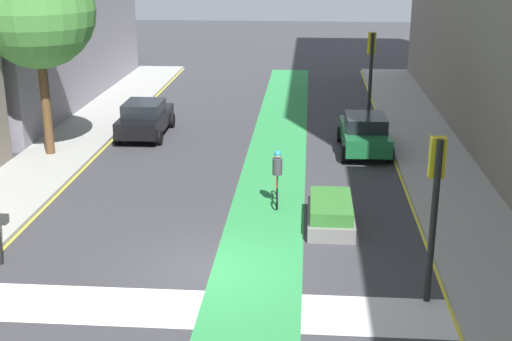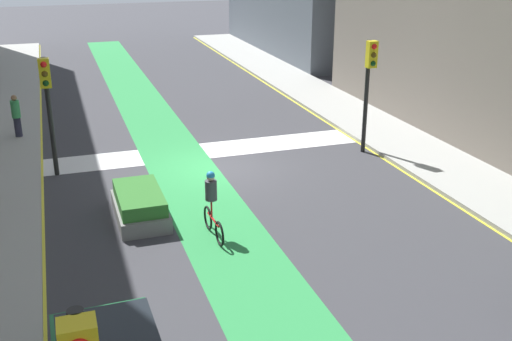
% 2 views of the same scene
% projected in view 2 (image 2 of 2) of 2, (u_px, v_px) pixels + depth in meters
% --- Properties ---
extents(ground_plane, '(120.00, 120.00, 0.00)m').
position_uv_depth(ground_plane, '(220.00, 168.00, 21.73)').
color(ground_plane, '#38383D').
extents(bike_lane_paint, '(2.40, 60.00, 0.01)m').
position_uv_depth(bike_lane_paint, '(184.00, 172.00, 21.35)').
color(bike_lane_paint, '#2D8C47').
rests_on(bike_lane_paint, ground_plane).
extents(crosswalk_band, '(12.00, 1.80, 0.01)m').
position_uv_depth(crosswalk_band, '(206.00, 151.00, 23.50)').
color(crosswalk_band, silver).
rests_on(crosswalk_band, ground_plane).
extents(sidewalk_left, '(3.00, 60.00, 0.15)m').
position_uv_depth(sidewalk_left, '(406.00, 145.00, 23.91)').
color(sidewalk_left, '#9E9E99').
rests_on(sidewalk_left, ground_plane).
extents(curb_stripe_left, '(0.16, 60.00, 0.01)m').
position_uv_depth(curb_stripe_left, '(371.00, 151.00, 23.49)').
color(curb_stripe_left, yellow).
rests_on(curb_stripe_left, ground_plane).
extents(curb_stripe_right, '(0.16, 60.00, 0.01)m').
position_uv_depth(curb_stripe_right, '(41.00, 188.00, 19.96)').
color(curb_stripe_right, yellow).
rests_on(curb_stripe_right, ground_plane).
extents(traffic_signal_near_right, '(0.35, 0.52, 4.03)m').
position_uv_depth(traffic_signal_near_right, '(47.00, 95.00, 20.02)').
color(traffic_signal_near_right, black).
rests_on(traffic_signal_near_right, ground_plane).
extents(traffic_signal_near_left, '(0.35, 0.52, 4.20)m').
position_uv_depth(traffic_signal_near_left, '(369.00, 76.00, 22.25)').
color(traffic_signal_near_left, black).
rests_on(traffic_signal_near_left, ground_plane).
extents(cyclist_in_lane, '(0.32, 1.73, 1.86)m').
position_uv_depth(cyclist_in_lane, '(212.00, 203.00, 16.46)').
color(cyclist_in_lane, black).
rests_on(cyclist_in_lane, ground_plane).
extents(pedestrian_sidewalk_right_a, '(0.34, 0.34, 1.69)m').
position_uv_depth(pedestrian_sidewalk_right_a, '(16.00, 115.00, 24.41)').
color(pedestrian_sidewalk_right_a, '#262638').
rests_on(pedestrian_sidewalk_right_a, sidewalk_right).
extents(median_planter, '(1.38, 2.69, 0.85)m').
position_uv_depth(median_planter, '(140.00, 205.00, 17.71)').
color(median_planter, slate).
rests_on(median_planter, ground_plane).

